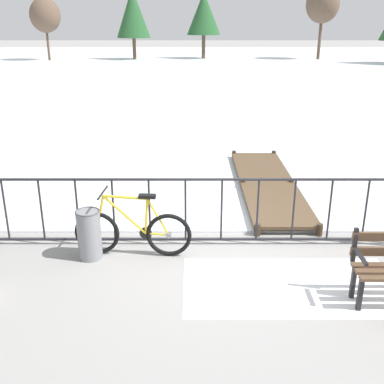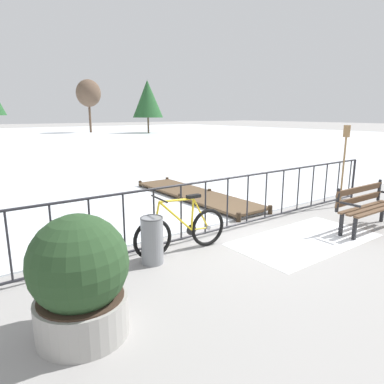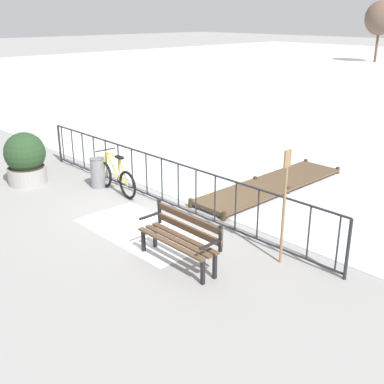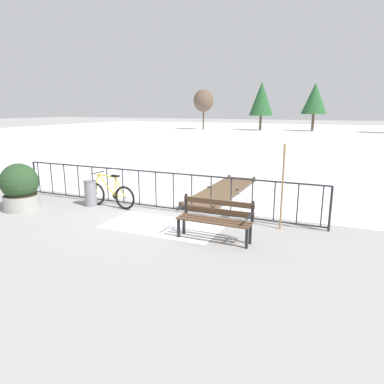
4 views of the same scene
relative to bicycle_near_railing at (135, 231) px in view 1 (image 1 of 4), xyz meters
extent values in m
plane|color=gray|center=(1.30, 0.33, -0.37)|extent=(160.00, 160.00, 0.00)
cube|color=silver|center=(1.30, 28.73, -0.35)|extent=(80.00, 56.00, 0.03)
cube|color=white|center=(2.13, -0.87, -0.36)|extent=(2.78, 1.46, 0.01)
cylinder|color=#232328|center=(1.30, 0.33, 0.68)|extent=(9.00, 0.04, 0.04)
cylinder|color=#232328|center=(1.30, 0.33, -0.29)|extent=(9.00, 0.04, 0.04)
cylinder|color=#232328|center=(-1.94, 0.33, 0.20)|extent=(0.03, 0.03, 0.97)
cylinder|color=#232328|center=(-1.40, 0.33, 0.20)|extent=(0.03, 0.03, 0.97)
cylinder|color=#232328|center=(-0.86, 0.33, 0.20)|extent=(0.03, 0.03, 0.97)
cylinder|color=#232328|center=(-0.32, 0.33, 0.20)|extent=(0.03, 0.03, 0.97)
cylinder|color=#232328|center=(0.22, 0.33, 0.20)|extent=(0.03, 0.03, 0.97)
cylinder|color=#232328|center=(0.76, 0.33, 0.20)|extent=(0.03, 0.03, 0.97)
cylinder|color=#232328|center=(1.30, 0.33, 0.20)|extent=(0.03, 0.03, 0.97)
cylinder|color=#232328|center=(1.84, 0.33, 0.20)|extent=(0.03, 0.03, 0.97)
cylinder|color=#232328|center=(2.38, 0.33, 0.20)|extent=(0.03, 0.03, 0.97)
cylinder|color=#232328|center=(2.92, 0.33, 0.20)|extent=(0.03, 0.03, 0.97)
cylinder|color=#232328|center=(3.46, 0.33, 0.20)|extent=(0.03, 0.03, 0.97)
torus|color=black|center=(0.52, -0.03, -0.04)|extent=(0.66, 0.10, 0.66)
cylinder|color=gray|center=(0.52, -0.03, -0.04)|extent=(0.08, 0.07, 0.08)
torus|color=black|center=(-0.53, 0.04, -0.04)|extent=(0.66, 0.10, 0.66)
cylinder|color=gray|center=(-0.53, 0.04, -0.04)|extent=(0.08, 0.07, 0.08)
cylinder|color=yellow|center=(0.21, -0.01, 0.25)|extent=(0.08, 0.04, 0.53)
cylinder|color=yellow|center=(-0.11, 0.01, 0.26)|extent=(0.61, 0.08, 0.59)
cylinder|color=yellow|center=(-0.09, 0.01, 0.53)|extent=(0.63, 0.08, 0.07)
cylinder|color=yellow|center=(0.35, -0.02, -0.03)|extent=(0.34, 0.05, 0.05)
cylinder|color=yellow|center=(0.37, -0.03, 0.24)|extent=(0.32, 0.05, 0.56)
cylinder|color=yellow|center=(-0.46, 0.03, 0.25)|extent=(0.16, 0.04, 0.59)
cube|color=black|center=(0.23, -0.02, 0.55)|extent=(0.25, 0.12, 0.05)
cylinder|color=black|center=(-0.40, 0.03, 0.59)|extent=(0.06, 0.52, 0.03)
cylinder|color=black|center=(0.19, -0.01, -0.02)|extent=(0.18, 0.03, 0.18)
cube|color=black|center=(2.83, -1.39, -0.15)|extent=(0.05, 0.06, 0.44)
cube|color=black|center=(2.83, -1.13, -0.15)|extent=(0.05, 0.06, 0.44)
cube|color=black|center=(2.83, -1.01, 0.30)|extent=(0.05, 0.04, 0.45)
cube|color=black|center=(2.83, -1.26, 0.27)|extent=(0.05, 0.40, 0.04)
cylinder|color=gray|center=(-0.61, -0.09, -0.01)|extent=(0.34, 0.34, 0.72)
torus|color=#494A4E|center=(-0.61, -0.09, 0.35)|extent=(0.35, 0.35, 0.02)
cube|color=brown|center=(2.39, 2.83, -0.25)|extent=(1.10, 4.40, 0.06)
cylinder|color=#3C2E20|center=(1.90, 0.63, -0.27)|extent=(0.10, 0.10, 0.20)
cylinder|color=#3C2E20|center=(2.89, 0.63, -0.27)|extent=(0.10, 0.10, 0.20)
cylinder|color=#3C2E20|center=(1.90, 2.83, -0.27)|extent=(0.10, 0.10, 0.20)
cylinder|color=#3C2E20|center=(2.89, 2.83, -0.27)|extent=(0.10, 0.10, 0.20)
cylinder|color=#3C2E20|center=(1.90, 5.03, -0.27)|extent=(0.10, 0.10, 0.20)
cylinder|color=#3C2E20|center=(2.89, 5.03, -0.27)|extent=(0.10, 0.10, 0.20)
cylinder|color=brown|center=(-4.22, 36.48, 1.17)|extent=(0.29, 0.29, 3.08)
cone|color=#235128|center=(-4.22, 36.48, 3.51)|extent=(2.93, 2.93, 4.07)
cylinder|color=brown|center=(1.89, 37.53, 1.35)|extent=(0.31, 0.31, 3.44)
cone|color=#235128|center=(1.89, 37.53, 3.50)|extent=(2.97, 2.97, 3.60)
cylinder|color=brown|center=(12.09, 36.74, 1.49)|extent=(0.26, 0.26, 3.72)
ellipsoid|color=brown|center=(12.09, 36.74, 4.21)|extent=(2.85, 2.85, 3.13)
cylinder|color=brown|center=(-11.50, 35.54, 1.08)|extent=(0.20, 0.20, 2.91)
ellipsoid|color=brown|center=(-11.50, 35.54, 3.31)|extent=(2.56, 2.56, 2.82)
camera|label=1|loc=(0.85, -6.06, 2.86)|focal=43.31mm
camera|label=2|loc=(-3.06, -4.46, 1.88)|focal=32.46mm
camera|label=3|loc=(8.98, -6.04, 3.60)|focal=44.89mm
camera|label=4|loc=(6.02, -7.93, 2.37)|focal=33.08mm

